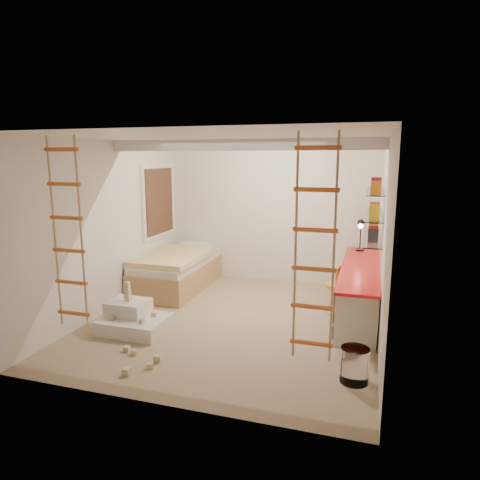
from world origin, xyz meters
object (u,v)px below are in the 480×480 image
(bed, at_px, (177,270))
(play_platform, at_px, (133,319))
(swivel_chair, at_px, (337,295))
(desk, at_px, (359,288))

(bed, bearing_deg, play_platform, -82.74)
(bed, distance_m, swivel_chair, 2.91)
(bed, bearing_deg, swivel_chair, -8.02)
(desk, height_order, swivel_chair, desk)
(swivel_chair, relative_size, play_platform, 0.83)
(bed, bearing_deg, desk, -6.49)
(bed, height_order, swivel_chair, swivel_chair)
(desk, xyz_separation_m, swivel_chair, (-0.32, -0.04, -0.14))
(bed, relative_size, play_platform, 2.27)
(swivel_chair, xyz_separation_m, play_platform, (-2.63, -1.54, -0.12))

